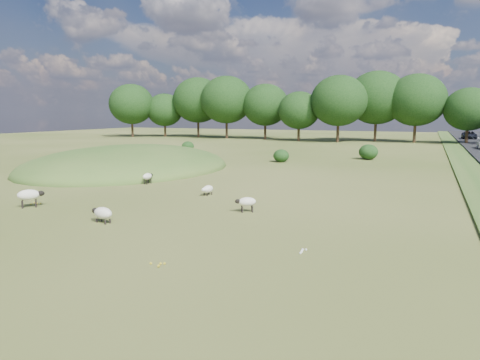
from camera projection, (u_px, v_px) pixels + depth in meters
name	position (u px, v px, depth m)	size (l,w,h in m)	color
ground	(290.00, 165.00, 39.38)	(160.00, 160.00, 0.00)	#374B17
mound	(129.00, 168.00, 36.92)	(16.00, 20.00, 4.00)	#33561E
treeline	(348.00, 102.00, 70.83)	(96.28, 14.66, 11.70)	black
shrubs	(295.00, 151.00, 45.62)	(23.58, 8.17, 1.57)	black
sheep_0	(102.00, 213.00, 18.47)	(1.25, 0.70, 0.69)	beige
sheep_1	(247.00, 202.00, 20.41)	(1.03, 0.82, 0.74)	beige
sheep_2	(148.00, 176.00, 28.61)	(0.49, 1.03, 0.74)	beige
sheep_3	(208.00, 189.00, 24.70)	(0.53, 1.03, 0.58)	beige
sheep_4	(29.00, 195.00, 21.46)	(1.17, 1.20, 0.92)	beige
car_2	(469.00, 135.00, 75.26)	(2.25, 4.87, 1.35)	black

